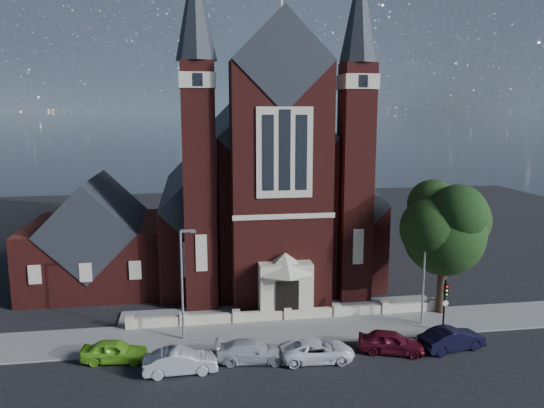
{
  "coord_description": "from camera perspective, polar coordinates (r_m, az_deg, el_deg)",
  "views": [
    {
      "loc": [
        -7.24,
        -32.19,
        16.11
      ],
      "look_at": [
        -0.35,
        12.0,
        8.31
      ],
      "focal_mm": 35.0,
      "sensor_mm": 36.0,
      "label": 1
    }
  ],
  "objects": [
    {
      "name": "ground",
      "position": [
        50.38,
        -0.13,
        -8.76
      ],
      "size": [
        120.0,
        120.0,
        0.0
      ],
      "primitive_type": "plane",
      "color": "black",
      "rests_on": "ground"
    },
    {
      "name": "pavement_strip",
      "position": [
        40.72,
        2.17,
        -13.43
      ],
      "size": [
        60.0,
        5.0,
        0.12
      ],
      "primitive_type": "cube",
      "color": "slate",
      "rests_on": "ground"
    },
    {
      "name": "forecourt_paving",
      "position": [
        44.35,
        1.17,
        -11.41
      ],
      "size": [
        26.0,
        3.0,
        0.14
      ],
      "primitive_type": "cube",
      "color": "slate",
      "rests_on": "ground"
    },
    {
      "name": "forecourt_wall",
      "position": [
        42.53,
        1.65,
        -12.38
      ],
      "size": [
        24.0,
        0.4,
        0.9
      ],
      "primitive_type": "cube",
      "color": "#B5AC8F",
      "rests_on": "ground"
    },
    {
      "name": "church",
      "position": [
        56.16,
        -1.37,
        1.78
      ],
      "size": [
        20.01,
        34.9,
        29.2
      ],
      "color": "#4B1614",
      "rests_on": "ground"
    },
    {
      "name": "parish_hall",
      "position": [
        52.36,
        -18.28,
        -3.98
      ],
      "size": [
        12.0,
        12.2,
        10.24
      ],
      "color": "#4B1614",
      "rests_on": "ground"
    },
    {
      "name": "street_tree",
      "position": [
        43.74,
        18.36,
        -2.7
      ],
      "size": [
        6.4,
        6.6,
        10.7
      ],
      "color": "black",
      "rests_on": "ground"
    },
    {
      "name": "street_lamp_left",
      "position": [
        37.98,
        -9.54,
        -7.9
      ],
      "size": [
        1.16,
        0.22,
        8.09
      ],
      "color": "gray",
      "rests_on": "ground"
    },
    {
      "name": "street_lamp_right",
      "position": [
        41.74,
        16.17,
        -6.52
      ],
      "size": [
        1.16,
        0.22,
        8.09
      ],
      "color": "gray",
      "rests_on": "ground"
    },
    {
      "name": "traffic_signal",
      "position": [
        41.4,
        18.12,
        -9.69
      ],
      "size": [
        0.28,
        0.42,
        4.0
      ],
      "color": "black",
      "rests_on": "ground"
    },
    {
      "name": "car_lime_van",
      "position": [
        37.28,
        -16.57,
        -14.92
      ],
      "size": [
        4.45,
        2.24,
        1.45
      ],
      "primitive_type": "imported",
      "rotation": [
        0.0,
        0.0,
        1.44
      ],
      "color": "#70C327",
      "rests_on": "ground"
    },
    {
      "name": "car_silver_a",
      "position": [
        34.94,
        -9.86,
        -16.34
      ],
      "size": [
        4.67,
        1.85,
        1.51
      ],
      "primitive_type": "imported",
      "rotation": [
        0.0,
        0.0,
        1.63
      ],
      "color": "#9FA3A6",
      "rests_on": "ground"
    },
    {
      "name": "car_silver_b",
      "position": [
        35.9,
        -2.17,
        -15.55
      ],
      "size": [
        4.99,
        2.54,
        1.39
      ],
      "primitive_type": "imported",
      "rotation": [
        0.0,
        0.0,
        1.44
      ],
      "color": "silver",
      "rests_on": "ground"
    },
    {
      "name": "car_white_suv",
      "position": [
        36.12,
        4.9,
        -15.44
      ],
      "size": [
        4.98,
        2.46,
        1.36
      ],
      "primitive_type": "imported",
      "rotation": [
        0.0,
        0.0,
        1.53
      ],
      "color": "white",
      "rests_on": "ground"
    },
    {
      "name": "car_dark_red",
      "position": [
        37.87,
        12.71,
        -14.27
      ],
      "size": [
        4.83,
        3.21,
        1.53
      ],
      "primitive_type": "imported",
      "rotation": [
        0.0,
        0.0,
        1.23
      ],
      "color": "#560E1C",
      "rests_on": "ground"
    },
    {
      "name": "car_navy",
      "position": [
        39.41,
        18.79,
        -13.57
      ],
      "size": [
        4.91,
        2.54,
        1.54
      ],
      "primitive_type": "imported",
      "rotation": [
        0.0,
        0.0,
        1.77
      ],
      "color": "black",
      "rests_on": "ground"
    }
  ]
}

